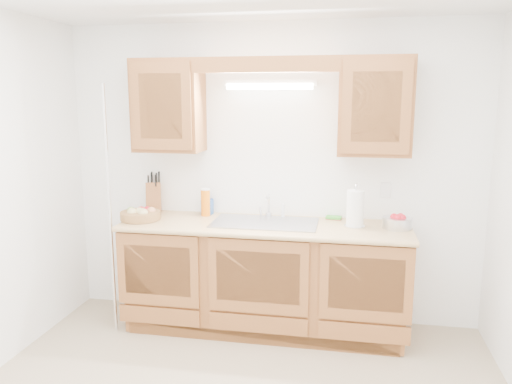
% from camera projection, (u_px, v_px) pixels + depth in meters
% --- Properties ---
extents(room, '(3.52, 3.50, 2.50)m').
position_uv_depth(room, '(229.00, 215.00, 2.78)').
color(room, tan).
rests_on(room, ground).
extents(base_cabinets, '(2.20, 0.60, 0.86)m').
position_uv_depth(base_cabinets, '(265.00, 278.00, 4.09)').
color(base_cabinets, brown).
rests_on(base_cabinets, ground).
extents(countertop, '(2.30, 0.63, 0.04)m').
position_uv_depth(countertop, '(264.00, 226.00, 3.99)').
color(countertop, tan).
rests_on(countertop, base_cabinets).
extents(upper_cabinet_left, '(0.55, 0.33, 0.75)m').
position_uv_depth(upper_cabinet_left, '(169.00, 106.00, 4.11)').
color(upper_cabinet_left, brown).
rests_on(upper_cabinet_left, room).
extents(upper_cabinet_right, '(0.55, 0.33, 0.75)m').
position_uv_depth(upper_cabinet_right, '(375.00, 107.00, 3.81)').
color(upper_cabinet_right, brown).
rests_on(upper_cabinet_right, room).
extents(valance, '(2.20, 0.05, 0.12)m').
position_uv_depth(valance, '(265.00, 64.00, 3.76)').
color(valance, brown).
rests_on(valance, room).
extents(fluorescent_fixture, '(0.76, 0.08, 0.08)m').
position_uv_depth(fluorescent_fixture, '(270.00, 84.00, 4.01)').
color(fluorescent_fixture, white).
rests_on(fluorescent_fixture, room).
extents(sink, '(0.84, 0.46, 0.36)m').
position_uv_depth(sink, '(265.00, 232.00, 4.02)').
color(sink, '#9E9EA3').
rests_on(sink, countertop).
extents(wire_shelf_pole, '(0.03, 0.03, 2.00)m').
position_uv_depth(wire_shelf_pole, '(110.00, 212.00, 3.94)').
color(wire_shelf_pole, silver).
rests_on(wire_shelf_pole, ground).
extents(outlet_plate, '(0.08, 0.01, 0.12)m').
position_uv_depth(outlet_plate, '(385.00, 190.00, 4.07)').
color(outlet_plate, white).
rests_on(outlet_plate, room).
extents(fruit_basket, '(0.37, 0.37, 0.10)m').
position_uv_depth(fruit_basket, '(140.00, 214.00, 4.11)').
color(fruit_basket, '#A47042').
rests_on(fruit_basket, countertop).
extents(knife_block, '(0.19, 0.24, 0.37)m').
position_uv_depth(knife_block, '(154.00, 197.00, 4.38)').
color(knife_block, brown).
rests_on(knife_block, countertop).
extents(orange_canister, '(0.08, 0.08, 0.24)m').
position_uv_depth(orange_canister, '(206.00, 202.00, 4.24)').
color(orange_canister, orange).
rests_on(orange_canister, countertop).
extents(soap_bottle, '(0.10, 0.10, 0.20)m').
position_uv_depth(soap_bottle, '(207.00, 203.00, 4.29)').
color(soap_bottle, '#2255AA').
rests_on(soap_bottle, countertop).
extents(sponge, '(0.13, 0.09, 0.03)m').
position_uv_depth(sponge, '(334.00, 218.00, 4.14)').
color(sponge, '#CC333F').
rests_on(sponge, countertop).
extents(paper_towel, '(0.16, 0.16, 0.34)m').
position_uv_depth(paper_towel, '(355.00, 209.00, 3.87)').
color(paper_towel, silver).
rests_on(paper_towel, countertop).
extents(apple_bowl, '(0.24, 0.24, 0.12)m').
position_uv_depth(apple_bowl, '(397.00, 222.00, 3.84)').
color(apple_bowl, silver).
rests_on(apple_bowl, countertop).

